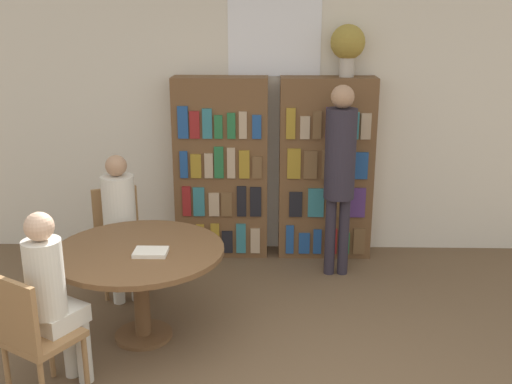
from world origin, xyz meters
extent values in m
cube|color=beige|center=(0.00, 3.26, 1.50)|extent=(6.40, 0.06, 3.00)
cube|color=white|center=(0.00, 3.23, 2.35)|extent=(0.90, 0.01, 1.10)
cube|color=brown|center=(-0.52, 3.07, 0.91)|extent=(0.93, 0.32, 1.81)
cube|color=olive|center=(-0.86, 2.90, 0.18)|extent=(0.12, 0.02, 0.24)
cube|color=olive|center=(-0.73, 2.90, 0.21)|extent=(0.08, 0.02, 0.30)
cube|color=olive|center=(-0.58, 2.90, 0.22)|extent=(0.09, 0.02, 0.31)
cube|color=black|center=(-0.46, 2.90, 0.18)|extent=(0.11, 0.02, 0.23)
cube|color=#2D707A|center=(-0.32, 2.90, 0.22)|extent=(0.10, 0.02, 0.31)
cube|color=tan|center=(-0.18, 2.90, 0.19)|extent=(0.09, 0.02, 0.26)
cube|color=maroon|center=(-0.86, 2.90, 0.61)|extent=(0.08, 0.02, 0.31)
cube|color=#2D707A|center=(-0.74, 2.90, 0.60)|extent=(0.11, 0.02, 0.30)
cube|color=tan|center=(-0.59, 2.90, 0.57)|extent=(0.10, 0.02, 0.24)
cube|color=brown|center=(-0.46, 2.90, 0.58)|extent=(0.11, 0.02, 0.24)
cube|color=black|center=(-0.31, 2.90, 0.61)|extent=(0.09, 0.02, 0.31)
cube|color=black|center=(-0.17, 2.90, 0.61)|extent=(0.11, 0.02, 0.30)
cube|color=navy|center=(-0.87, 2.90, 0.98)|extent=(0.08, 0.02, 0.27)
cube|color=olive|center=(-0.76, 2.90, 0.97)|extent=(0.10, 0.02, 0.24)
cube|color=tan|center=(-0.63, 2.90, 0.97)|extent=(0.08, 0.02, 0.25)
cube|color=#236638|center=(-0.53, 2.90, 1.00)|extent=(0.09, 0.02, 0.31)
cube|color=tan|center=(-0.41, 2.90, 1.00)|extent=(0.08, 0.02, 0.30)
cube|color=olive|center=(-0.28, 2.90, 0.99)|extent=(0.10, 0.02, 0.28)
cube|color=brown|center=(-0.16, 2.90, 0.96)|extent=(0.09, 0.02, 0.22)
cube|color=navy|center=(-0.87, 2.90, 1.40)|extent=(0.10, 0.02, 0.31)
cube|color=maroon|center=(-0.76, 2.90, 1.37)|extent=(0.10, 0.02, 0.26)
cube|color=#2D707A|center=(-0.64, 2.90, 1.39)|extent=(0.09, 0.02, 0.29)
cube|color=#236638|center=(-0.53, 2.90, 1.35)|extent=(0.08, 0.02, 0.23)
cube|color=#236638|center=(-0.41, 2.90, 1.37)|extent=(0.08, 0.02, 0.25)
cube|color=tan|center=(-0.30, 2.90, 1.37)|extent=(0.08, 0.02, 0.26)
cube|color=navy|center=(-0.16, 2.90, 1.36)|extent=(0.09, 0.02, 0.23)
cube|color=brown|center=(0.52, 3.07, 0.91)|extent=(0.93, 0.32, 1.81)
cube|color=navy|center=(0.17, 2.90, 0.21)|extent=(0.08, 0.02, 0.30)
cube|color=navy|center=(0.32, 2.90, 0.17)|extent=(0.11, 0.02, 0.22)
cube|color=navy|center=(0.45, 2.90, 0.19)|extent=(0.08, 0.02, 0.26)
cube|color=maroon|center=(0.59, 2.90, 0.19)|extent=(0.11, 0.02, 0.26)
cube|color=#236638|center=(0.73, 2.90, 0.17)|extent=(0.09, 0.02, 0.23)
cube|color=brown|center=(0.87, 2.90, 0.20)|extent=(0.12, 0.02, 0.27)
cube|color=black|center=(0.22, 2.90, 0.58)|extent=(0.13, 0.02, 0.26)
cube|color=#2D707A|center=(0.42, 2.90, 0.60)|extent=(0.16, 0.02, 0.29)
cube|color=brown|center=(0.63, 2.90, 0.58)|extent=(0.16, 0.02, 0.24)
cube|color=#4C2D6B|center=(0.83, 2.90, 0.60)|extent=(0.16, 0.02, 0.30)
cube|color=olive|center=(0.20, 2.90, 1.00)|extent=(0.13, 0.02, 0.30)
cube|color=brown|center=(0.36, 2.90, 0.99)|extent=(0.13, 0.02, 0.28)
cube|color=brown|center=(0.52, 2.90, 0.99)|extent=(0.10, 0.02, 0.29)
cube|color=black|center=(0.69, 2.90, 0.96)|extent=(0.10, 0.02, 0.22)
cube|color=navy|center=(0.85, 2.90, 0.98)|extent=(0.13, 0.02, 0.27)
cube|color=olive|center=(0.16, 2.90, 1.39)|extent=(0.09, 0.02, 0.30)
cube|color=tan|center=(0.30, 2.90, 1.35)|extent=(0.09, 0.02, 0.22)
cube|color=brown|center=(0.41, 2.90, 1.38)|extent=(0.08, 0.02, 0.27)
cube|color=#4C2D6B|center=(0.52, 2.90, 1.39)|extent=(0.07, 0.02, 0.31)
cube|color=#236638|center=(0.63, 2.90, 1.40)|extent=(0.09, 0.02, 0.31)
cube|color=#2D707A|center=(0.76, 2.90, 1.37)|extent=(0.10, 0.02, 0.26)
cube|color=tan|center=(0.87, 2.90, 1.37)|extent=(0.10, 0.02, 0.25)
cylinder|color=#B7AD9E|center=(0.69, 3.07, 1.91)|extent=(0.14, 0.14, 0.19)
sphere|color=olive|center=(0.69, 3.07, 2.14)|extent=(0.33, 0.33, 0.33)
cylinder|color=brown|center=(-1.01, 1.36, 0.01)|extent=(0.44, 0.44, 0.03)
cylinder|color=brown|center=(-1.01, 1.36, 0.36)|extent=(0.12, 0.12, 0.66)
cylinder|color=brown|center=(-1.01, 1.36, 0.71)|extent=(1.27, 1.27, 0.04)
cube|color=olive|center=(-1.47, 0.59, 0.44)|extent=(0.55, 0.55, 0.04)
cube|color=olive|center=(-1.56, 0.43, 0.68)|extent=(0.36, 0.24, 0.45)
cylinder|color=olive|center=(-1.52, 0.82, 0.21)|extent=(0.04, 0.04, 0.42)
cylinder|color=olive|center=(-1.23, 0.65, 0.21)|extent=(0.04, 0.04, 0.42)
cylinder|color=olive|center=(-1.70, 0.53, 0.21)|extent=(0.04, 0.04, 0.42)
cube|color=olive|center=(-1.36, 2.18, 0.44)|extent=(0.52, 0.52, 0.04)
cube|color=olive|center=(-1.43, 2.35, 0.68)|extent=(0.38, 0.19, 0.45)
cylinder|color=olive|center=(-1.13, 2.09, 0.21)|extent=(0.04, 0.04, 0.42)
cylinder|color=olive|center=(-1.45, 1.96, 0.21)|extent=(0.04, 0.04, 0.42)
cylinder|color=olive|center=(-1.27, 2.40, 0.21)|extent=(0.04, 0.04, 0.42)
cylinder|color=olive|center=(-1.58, 2.27, 0.21)|extent=(0.04, 0.04, 0.42)
cube|color=beige|center=(-1.30, 2.05, 0.52)|extent=(0.39, 0.41, 0.12)
cylinder|color=beige|center=(-1.33, 2.12, 0.83)|extent=(0.28, 0.28, 0.50)
sphere|color=#A37A5B|center=(-1.33, 2.12, 1.17)|extent=(0.18, 0.18, 0.18)
cylinder|color=beige|center=(-1.19, 1.98, 0.23)|extent=(0.10, 0.10, 0.46)
cylinder|color=beige|center=(-1.33, 1.92, 0.23)|extent=(0.10, 0.10, 0.46)
cube|color=beige|center=(-1.39, 0.71, 0.52)|extent=(0.37, 0.40, 0.12)
cylinder|color=beige|center=(-1.43, 0.64, 0.83)|extent=(0.24, 0.24, 0.50)
sphere|color=tan|center=(-1.43, 0.64, 1.17)|extent=(0.18, 0.18, 0.18)
cylinder|color=beige|center=(-1.39, 0.84, 0.23)|extent=(0.10, 0.10, 0.46)
cylinder|color=beige|center=(-1.28, 0.77, 0.23)|extent=(0.10, 0.10, 0.46)
cylinder|color=#28232D|center=(0.54, 2.56, 0.38)|extent=(0.10, 0.10, 0.76)
cylinder|color=#28232D|center=(0.66, 2.56, 0.38)|extent=(0.10, 0.10, 0.76)
cylinder|color=#28232D|center=(0.60, 2.56, 1.18)|extent=(0.28, 0.28, 0.83)
sphere|color=#A37A5B|center=(0.60, 2.56, 1.69)|extent=(0.21, 0.21, 0.21)
cylinder|color=#28232D|center=(0.69, 2.82, 1.38)|extent=(0.07, 0.30, 0.07)
cube|color=silver|center=(-0.89, 1.26, 0.75)|extent=(0.24, 0.18, 0.03)
camera|label=1|loc=(-0.04, -2.73, 2.42)|focal=42.00mm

